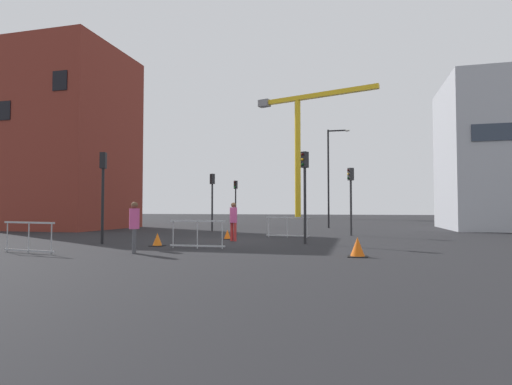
# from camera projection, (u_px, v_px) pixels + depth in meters

# --- Properties ---
(ground) EXTENTS (160.00, 160.00, 0.00)m
(ground) POSITION_uv_depth(u_px,v_px,m) (228.00, 241.00, 19.05)
(ground) COLOR black
(brick_building) EXTENTS (7.41, 8.04, 13.48)m
(brick_building) POSITION_uv_depth(u_px,v_px,m) (72.00, 140.00, 30.64)
(brick_building) COLOR maroon
(brick_building) RESTS_ON ground
(construction_crane) EXTENTS (18.84, 6.37, 19.24)m
(construction_crane) POSITION_uv_depth(u_px,v_px,m) (301.00, 132.00, 62.50)
(construction_crane) COLOR gold
(construction_crane) RESTS_ON ground
(streetlamp_tall) EXTENTS (1.77, 0.24, 7.71)m
(streetlamp_tall) POSITION_uv_depth(u_px,v_px,m) (331.00, 170.00, 31.60)
(streetlamp_tall) COLOR black
(streetlamp_tall) RESTS_ON ground
(traffic_light_crosswalk) EXTENTS (0.38, 0.36, 3.89)m
(traffic_light_crosswalk) POSITION_uv_depth(u_px,v_px,m) (212.00, 192.00, 27.55)
(traffic_light_crosswalk) COLOR #232326
(traffic_light_crosswalk) RESTS_ON ground
(traffic_light_verge) EXTENTS (0.32, 0.39, 3.97)m
(traffic_light_verge) POSITION_uv_depth(u_px,v_px,m) (103.00, 182.00, 17.51)
(traffic_light_verge) COLOR black
(traffic_light_verge) RESTS_ON ground
(traffic_light_far) EXTENTS (0.38, 0.36, 3.81)m
(traffic_light_far) POSITION_uv_depth(u_px,v_px,m) (351.00, 190.00, 22.71)
(traffic_light_far) COLOR #2D2D30
(traffic_light_far) RESTS_ON ground
(traffic_light_corner) EXTENTS (0.35, 0.39, 4.01)m
(traffic_light_corner) POSITION_uv_depth(u_px,v_px,m) (305.00, 182.00, 17.64)
(traffic_light_corner) COLOR #232326
(traffic_light_corner) RESTS_ON ground
(traffic_light_island) EXTENTS (0.29, 0.39, 3.93)m
(traffic_light_island) POSITION_uv_depth(u_px,v_px,m) (236.00, 195.00, 35.08)
(traffic_light_island) COLOR black
(traffic_light_island) RESTS_ON ground
(pedestrian_walking) EXTENTS (0.34, 0.34, 1.81)m
(pedestrian_walking) POSITION_uv_depth(u_px,v_px,m) (233.00, 218.00, 18.91)
(pedestrian_walking) COLOR red
(pedestrian_walking) RESTS_ON ground
(pedestrian_waiting) EXTENTS (0.34, 0.34, 1.76)m
(pedestrian_waiting) POSITION_uv_depth(u_px,v_px,m) (134.00, 223.00, 13.78)
(pedestrian_waiting) COLOR #4C4C51
(pedestrian_waiting) RESTS_ON ground
(safety_barrier_mid_span) EXTENTS (2.33, 0.38, 1.08)m
(safety_barrier_mid_span) POSITION_uv_depth(u_px,v_px,m) (29.00, 237.00, 13.75)
(safety_barrier_mid_span) COLOR #9EA0A5
(safety_barrier_mid_span) RESTS_ON ground
(safety_barrier_left_run) EXTENTS (2.32, 0.30, 1.08)m
(safety_barrier_left_run) POSITION_uv_depth(u_px,v_px,m) (287.00, 227.00, 21.32)
(safety_barrier_left_run) COLOR #B2B5BA
(safety_barrier_left_run) RESTS_ON ground
(safety_barrier_front) EXTENTS (2.22, 0.13, 1.08)m
(safety_barrier_front) POSITION_uv_depth(u_px,v_px,m) (197.00, 234.00, 15.48)
(safety_barrier_front) COLOR #B2B5BA
(safety_barrier_front) RESTS_ON ground
(traffic_cone_on_verge) EXTENTS (0.47, 0.47, 0.48)m
(traffic_cone_on_verge) POSITION_uv_depth(u_px,v_px,m) (227.00, 235.00, 20.04)
(traffic_cone_on_verge) COLOR black
(traffic_cone_on_verge) RESTS_ON ground
(traffic_cone_by_barrier) EXTENTS (0.53, 0.53, 0.53)m
(traffic_cone_by_barrier) POSITION_uv_depth(u_px,v_px,m) (157.00, 240.00, 16.43)
(traffic_cone_by_barrier) COLOR black
(traffic_cone_by_barrier) RESTS_ON ground
(traffic_cone_orange) EXTENTS (0.62, 0.62, 0.62)m
(traffic_cone_orange) POSITION_uv_depth(u_px,v_px,m) (358.00, 248.00, 12.81)
(traffic_cone_orange) COLOR black
(traffic_cone_orange) RESTS_ON ground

